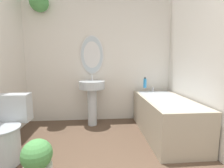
% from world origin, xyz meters
% --- Properties ---
extents(wall_back, '(2.84, 0.31, 2.40)m').
position_xyz_m(wall_back, '(-0.08, 2.58, 1.27)').
color(wall_back, silver).
rests_on(wall_back, ground_plane).
extents(wall_right, '(0.06, 2.68, 2.40)m').
position_xyz_m(wall_right, '(1.39, 1.28, 1.20)').
color(wall_right, silver).
rests_on(wall_right, ground_plane).
extents(toilet, '(0.42, 0.56, 0.74)m').
position_xyz_m(toilet, '(-1.09, 1.30, 0.32)').
color(toilet, silver).
rests_on(toilet, ground_plane).
extents(pedestal_sink, '(0.45, 0.45, 0.90)m').
position_xyz_m(pedestal_sink, '(-0.14, 2.29, 0.57)').
color(pedestal_sink, silver).
rests_on(pedestal_sink, ground_plane).
extents(bathtub, '(0.67, 1.43, 0.66)m').
position_xyz_m(bathtub, '(1.00, 1.79, 0.30)').
color(bathtub, '#B2A893').
rests_on(bathtub, ground_plane).
extents(shampoo_bottle, '(0.06, 0.06, 0.19)m').
position_xyz_m(shampoo_bottle, '(0.83, 2.34, 0.75)').
color(shampoo_bottle, '#2D84C6').
rests_on(shampoo_bottle, bathtub).
extents(potted_plant, '(0.29, 0.29, 0.40)m').
position_xyz_m(potted_plant, '(-0.61, 0.95, 0.20)').
color(potted_plant, silver).
rests_on(potted_plant, ground_plane).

